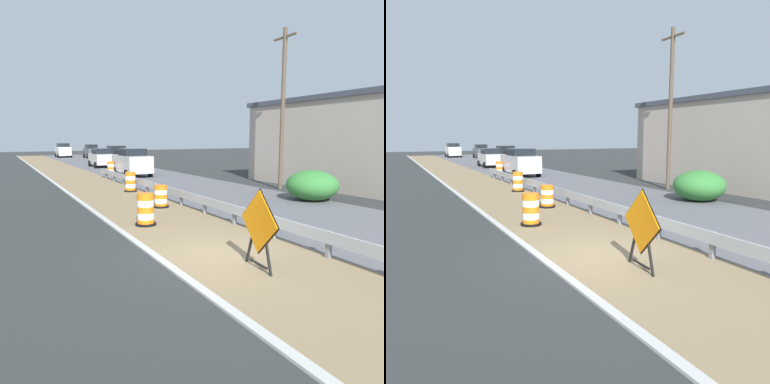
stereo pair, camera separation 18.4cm
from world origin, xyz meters
The scene contains 18 objects.
ground_plane centered at (0.00, 0.00, 0.00)m, with size 160.00×160.00×0.00m, color #2B2D2D.
median_dirt_strip centered at (0.76, 0.00, 0.00)m, with size 3.92×120.00×0.01m, color #7F6B4C.
far_lane_asphalt centered at (6.09, 0.00, 0.00)m, with size 6.74×120.00×0.00m, color #56565B.
curb_near_edge centered at (-1.30, 0.00, 0.00)m, with size 0.20×120.00×0.11m, color #ADADA8.
guardrail_median centered at (2.49, -1.48, 0.52)m, with size 0.18×43.55×0.71m.
warning_sign_diamond centered at (0.47, -1.25, 1.04)m, with size 0.19×1.54×1.91m.
traffic_barrel_nearest centered at (-0.24, 4.05, 0.51)m, with size 0.73×0.73×1.12m.
traffic_barrel_close centered at (1.56, 6.85, 0.44)m, with size 0.71×0.71×0.97m.
traffic_barrel_mid centered at (1.97, 12.06, 0.50)m, with size 0.72×0.72×1.11m.
traffic_barrel_far centered at (3.68, 21.90, 0.50)m, with size 0.69×0.69×1.09m.
car_lead_near_lane centered at (4.89, 52.44, 1.09)m, with size 2.12×4.29×2.18m.
car_trailing_near_lane centered at (8.26, 35.23, 1.04)m, with size 2.13×4.61×2.08m.
car_lead_far_lane centered at (5.08, 30.26, 0.97)m, with size 2.08×4.19×1.94m.
car_mid_far_lane centered at (8.27, 48.05, 1.01)m, with size 2.01×4.15×2.03m.
car_trailing_far_lane centered at (4.96, 20.36, 1.09)m, with size 2.17×4.65×2.18m.
roadside_shop_near centered at (14.87, 8.40, 2.75)m, with size 6.53×11.59×5.47m.
utility_pole_near centered at (10.11, 8.75, 4.73)m, with size 0.24×1.80×9.13m.
bush_roadside centered at (8.74, 4.99, 0.74)m, with size 2.49×2.49×1.48m, color #337533.
Camera 1 is at (-4.78, -7.71, 3.03)m, focal length 34.26 mm.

